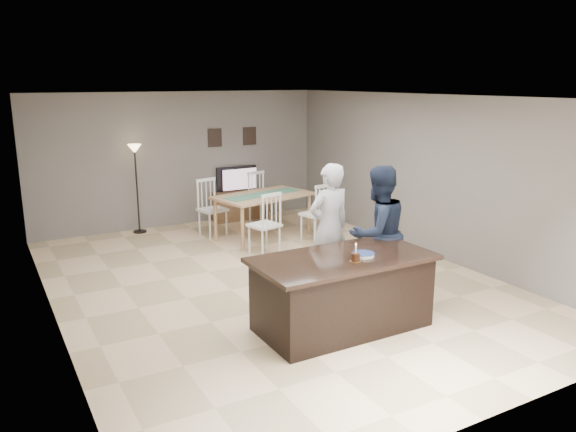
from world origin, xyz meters
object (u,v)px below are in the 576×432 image
floor_lamp (136,165)px  plate_stack (363,255)px  television (238,179)px  woman (329,227)px  kitchen_island (342,292)px  man (378,233)px  tv_console (240,205)px  dining_table (263,202)px  birthday_cake (356,257)px

floor_lamp → plate_stack: bearing=-78.0°
television → woman: woman is taller
kitchen_island → man: (0.95, 0.56, 0.46)m
tv_console → television: bearing=90.0°
tv_console → dining_table: size_ratio=0.52×
kitchen_island → television: 5.78m
kitchen_island → woman: bearing=63.7°
television → dining_table: 1.65m
television → plate_stack: television is taller
woman → floor_lamp: size_ratio=1.05×
man → birthday_cake: size_ratio=8.66×
birthday_cake → plate_stack: bearing=29.6°
man → floor_lamp: size_ratio=1.06×
man → kitchen_island: bearing=28.1°
plate_stack → dining_table: dining_table is taller
television → floor_lamp: 2.24m
kitchen_island → television: (1.20, 5.64, 0.41)m
dining_table → man: bearing=-102.7°
tv_console → kitchen_island: bearing=-102.2°
television → kitchen_island: bearing=78.0°
tv_console → man: 5.05m
television → plate_stack: size_ratio=3.45×
plate_stack → floor_lamp: (-1.20, 5.66, 0.42)m
television → man: size_ratio=0.50×
tv_console → birthday_cake: 5.94m
kitchen_island → woman: size_ratio=1.18×
plate_stack → dining_table: bearing=79.7°
tv_console → plate_stack: plate_stack is taller
man → dining_table: (0.02, 3.45, -0.23)m
man → floor_lamp: bearing=-71.2°
kitchen_island → birthday_cake: birthday_cake is taller
television → dining_table: (-0.23, -1.63, -0.17)m
plate_stack → floor_lamp: bearing=102.0°
man → woman: bearing=-62.7°
television → birthday_cake: (-1.18, -5.85, 0.09)m
birthday_cake → plate_stack: birthday_cake is taller
plate_stack → birthday_cake: bearing=-150.4°
woman → television: bearing=-100.6°
tv_console → dining_table: (-0.23, -1.56, 0.39)m
kitchen_island → television: bearing=78.0°
man → birthday_cake: (-0.93, -0.77, 0.03)m
birthday_cake → woman: bearing=68.1°
tv_console → birthday_cake: (-1.18, -5.78, 0.65)m
man → dining_table: man is taller
woman → plate_stack: 1.35m
woman → birthday_cake: woman is taller
birthday_cake → floor_lamp: size_ratio=0.12×
tv_console → man: size_ratio=0.65×
woman → man: size_ratio=0.99×
kitchen_island → woman: 1.41m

